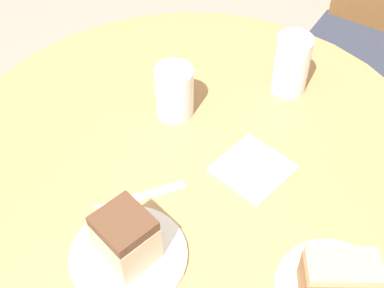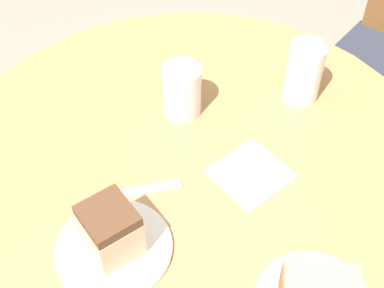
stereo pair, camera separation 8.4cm
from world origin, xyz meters
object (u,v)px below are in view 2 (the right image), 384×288
at_px(glass_lemonade, 182,93).
at_px(plate_near, 114,248).
at_px(cake_slice_near, 110,230).
at_px(glass_water, 303,75).

bearing_deg(glass_lemonade, plate_near, -57.74).
distance_m(cake_slice_near, glass_lemonade, 0.37).
distance_m(plate_near, glass_water, 0.55).
bearing_deg(plate_near, cake_slice_near, 0.00).
xyz_separation_m(plate_near, cake_slice_near, (0.00, 0.00, 0.06)).
xyz_separation_m(cake_slice_near, glass_lemonade, (-0.20, 0.31, -0.01)).
bearing_deg(glass_water, glass_lemonade, -119.72).
relative_size(plate_near, glass_lemonade, 1.77).
relative_size(cake_slice_near, glass_lemonade, 0.89).
bearing_deg(plate_near, glass_water, 96.80).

